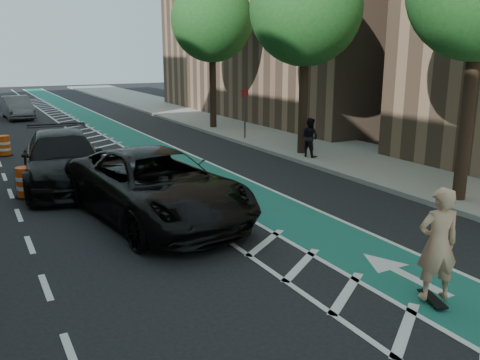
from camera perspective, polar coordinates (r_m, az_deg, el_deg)
ground at (r=10.91m, az=-3.97°, el=-8.42°), size 120.00×120.00×0.00m
bike_lane at (r=20.89m, az=-7.89°, el=2.51°), size 2.00×90.00×0.01m
buffer_strip at (r=20.43m, az=-11.82°, el=2.08°), size 1.40×90.00×0.01m
sidewalk_right at (r=23.89m, az=6.88°, el=4.18°), size 5.00×90.00×0.15m
curb_right at (r=22.58m, az=1.78°, el=3.71°), size 0.12×90.00×0.16m
tree_r_c at (r=21.04m, az=6.90°, el=18.42°), size 4.20×4.20×7.90m
tree_r_d at (r=27.96m, az=-3.02°, el=17.43°), size 4.20×4.20×7.90m
sign_post at (r=24.38m, az=0.55°, el=7.51°), size 0.35×0.08×2.47m
skateboard at (r=9.52m, az=20.78°, el=-12.36°), size 0.44×0.74×0.10m
skateboarder at (r=9.14m, az=21.33°, el=-6.71°), size 0.84×0.69×1.97m
suv_near at (r=13.09m, az=-9.53°, el=-0.62°), size 3.77×6.71×1.77m
suv_far at (r=17.21m, az=-19.31°, el=2.21°), size 3.01×6.09×1.70m
car_grey at (r=35.94m, az=-23.74°, el=7.47°), size 1.79×4.44×1.43m
pedestrian at (r=20.23m, az=7.83°, el=4.77°), size 0.77×0.88×1.54m
barrel_a at (r=16.26m, az=-22.91°, el=-0.32°), size 0.66×0.66×0.91m
barrel_b at (r=23.19m, az=-24.96°, el=3.45°), size 0.62×0.62×0.84m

